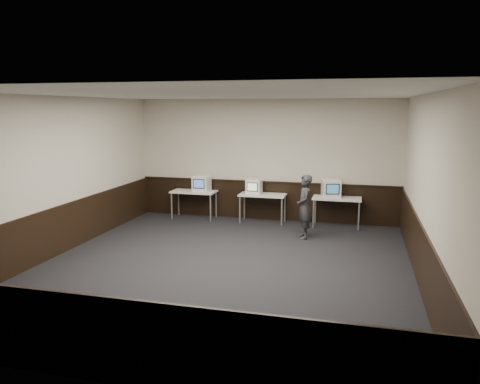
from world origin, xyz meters
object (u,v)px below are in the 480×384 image
Objects in this scene: desk_right at (337,200)px; emac_right at (331,188)px; emac_left at (202,183)px; person at (304,207)px; emac_center at (254,186)px; desk_center at (263,197)px; desk_left at (194,194)px.

emac_right reaches higher than desk_right.
emac_left is 3.43m from emac_right.
person reaches higher than emac_left.
emac_left is at bearing 179.97° from emac_center.
desk_center is at bearing -4.97° from emac_center.
emac_left is (-3.59, 0.03, 0.28)m from desk_right.
emac_left is (-1.69, 0.03, 0.28)m from desk_center.
desk_left is 1.00× the size of desk_right.
emac_left is 1.13× the size of emac_center.
desk_left is 0.36m from emac_left.
person is at bearing -40.45° from emac_center.
desk_right is at bearing 0.00° from desk_left.
desk_left is 3.66m from emac_right.
emac_left is at bearing 179.49° from desk_right.
person is (1.47, -1.27, -0.20)m from emac_center.
desk_center is 1.76m from person.
emac_center is 1.98m from emac_right.
desk_center is 0.35m from emac_center.
desk_center is at bearing 0.00° from desk_left.
emac_center is at bearing 0.24° from emac_left.
person reaches higher than desk_center.
desk_center is 2.58× the size of emac_left.
person is (-0.51, -1.28, -0.24)m from emac_right.
desk_center and desk_right have the same top height.
emac_right is at bearing 145.35° from person.
desk_right is 2.15m from emac_center.
desk_left is 1.00× the size of desk_center.
desk_right is (1.90, 0.00, 0.00)m from desk_center.
emac_right is at bearing 0.49° from desk_left.
person is at bearing -21.72° from desk_left.
desk_left is 0.82× the size of person.
person is (2.92, -1.28, -0.23)m from emac_left.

